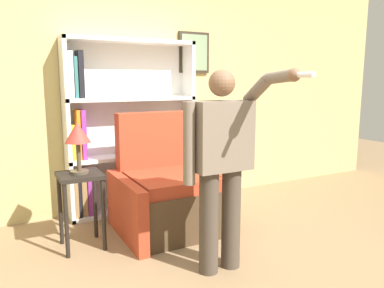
{
  "coord_description": "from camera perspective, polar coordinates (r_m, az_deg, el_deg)",
  "views": [
    {
      "loc": [
        -1.29,
        -2.13,
        1.47
      ],
      "look_at": [
        0.18,
        0.67,
        0.94
      ],
      "focal_mm": 35.0,
      "sensor_mm": 36.0,
      "label": 1
    }
  ],
  "objects": [
    {
      "name": "wall_back",
      "position": [
        4.35,
        -10.59,
        8.49
      ],
      "size": [
        8.0,
        0.11,
        2.8
      ],
      "color": "tan",
      "rests_on": "ground_plane"
    },
    {
      "name": "person_standing",
      "position": [
        2.83,
        4.53,
        -2.3
      ],
      "size": [
        0.6,
        0.78,
        1.56
      ],
      "color": "#473D33",
      "rests_on": "ground_plane"
    },
    {
      "name": "table_lamp",
      "position": [
        3.35,
        -17.03,
        1.18
      ],
      "size": [
        0.22,
        0.22,
        0.45
      ],
      "color": "#4C4233",
      "rests_on": "side_table"
    },
    {
      "name": "armchair",
      "position": [
        3.79,
        -3.85,
        -7.51
      ],
      "size": [
        1.0,
        0.94,
        1.15
      ],
      "color": "#4C3823",
      "rests_on": "ground_plane"
    },
    {
      "name": "ground_plane",
      "position": [
        2.89,
        3.18,
        -21.09
      ],
      "size": [
        14.0,
        14.0,
        0.0
      ],
      "primitive_type": "plane",
      "color": "#937551"
    },
    {
      "name": "bookcase",
      "position": [
        4.22,
        -10.81,
        2.15
      ],
      "size": [
        1.45,
        0.28,
        1.92
      ],
      "color": "white",
      "rests_on": "ground_plane"
    },
    {
      "name": "side_table",
      "position": [
        3.45,
        -16.64,
        -6.81
      ],
      "size": [
        0.37,
        0.37,
        0.68
      ],
      "color": "black",
      "rests_on": "ground_plane"
    }
  ]
}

